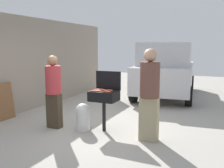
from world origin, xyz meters
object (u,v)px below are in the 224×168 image
at_px(hot_dog_9, 105,90).
at_px(hot_dog_10, 110,90).
at_px(hot_dog_2, 104,90).
at_px(hot_dog_3, 110,90).
at_px(hot_dog_6, 100,89).
at_px(hot_dog_15, 107,92).
at_px(hot_dog_7, 99,90).
at_px(hot_dog_14, 97,90).
at_px(hot_dog_8, 93,91).
at_px(person_right, 150,92).
at_px(bbq_grill, 104,97).
at_px(hot_dog_1, 108,92).
at_px(parked_minivan, 166,69).
at_px(person_left, 54,89).
at_px(hot_dog_11, 98,90).
at_px(hot_dog_5, 97,91).
at_px(hot_dog_13, 101,91).
at_px(hot_dog_12, 108,91).
at_px(propane_tank, 83,116).
at_px(hot_dog_4, 103,90).
at_px(hot_dog_0, 96,91).

relative_size(hot_dog_9, hot_dog_10, 1.00).
relative_size(hot_dog_2, hot_dog_3, 1.00).
relative_size(hot_dog_6, hot_dog_15, 1.00).
distance_m(hot_dog_7, hot_dog_14, 0.11).
xyz_separation_m(hot_dog_8, person_right, (1.26, 0.04, 0.07)).
relative_size(bbq_grill, hot_dog_3, 7.04).
bearing_deg(hot_dog_10, hot_dog_1, -81.38).
height_order(hot_dog_9, parked_minivan, parked_minivan).
xyz_separation_m(hot_dog_9, person_left, (-1.20, -0.26, -0.01)).
height_order(hot_dog_2, person_right, person_right).
distance_m(hot_dog_11, hot_dog_14, 0.04).
bearing_deg(hot_dog_10, hot_dog_5, -151.06).
xyz_separation_m(hot_dog_8, hot_dog_9, (0.22, 0.16, 0.00)).
xyz_separation_m(hot_dog_1, hot_dog_3, (-0.04, 0.19, 0.00)).
bearing_deg(parked_minivan, hot_dog_15, 81.61).
bearing_deg(bbq_grill, hot_dog_11, 168.71).
distance_m(bbq_grill, hot_dog_13, 0.21).
relative_size(hot_dog_12, person_right, 0.07).
relative_size(hot_dog_10, parked_minivan, 0.03).
relative_size(hot_dog_9, propane_tank, 0.21).
bearing_deg(hot_dog_4, hot_dog_9, -38.73).
bearing_deg(hot_dog_5, hot_dog_14, 118.88).
relative_size(hot_dog_1, hot_dog_6, 1.00).
xyz_separation_m(bbq_grill, hot_dog_5, (-0.13, -0.10, 0.16)).
xyz_separation_m(hot_dog_3, hot_dog_6, (-0.28, 0.03, 0.00)).
height_order(hot_dog_0, person_right, person_right).
height_order(bbq_grill, hot_dog_0, hot_dog_0).
bearing_deg(person_left, hot_dog_14, 31.43).
height_order(hot_dog_4, hot_dog_5, same).
distance_m(hot_dog_4, hot_dog_12, 0.23).
relative_size(hot_dog_8, hot_dog_13, 1.00).
xyz_separation_m(person_left, person_right, (2.24, 0.13, 0.09)).
xyz_separation_m(hot_dog_4, hot_dog_7, (-0.04, -0.13, 0.00)).
distance_m(hot_dog_7, hot_dog_13, 0.13).
relative_size(hot_dog_3, hot_dog_4, 1.00).
bearing_deg(hot_dog_1, hot_dog_2, 138.27).
relative_size(hot_dog_0, propane_tank, 0.21).
xyz_separation_m(hot_dog_11, propane_tank, (-0.32, -0.16, -0.61)).
xyz_separation_m(hot_dog_7, hot_dog_12, (0.22, -0.01, 0.00)).
xyz_separation_m(hot_dog_3, hot_dog_10, (0.01, -0.04, 0.00)).
xyz_separation_m(hot_dog_3, hot_dog_5, (-0.24, -0.18, 0.00)).
bearing_deg(hot_dog_7, hot_dog_6, 110.89).
relative_size(hot_dog_4, person_left, 0.08).
height_order(hot_dog_10, person_left, person_left).
xyz_separation_m(hot_dog_13, person_right, (1.06, 0.01, 0.07)).
distance_m(hot_dog_1, hot_dog_7, 0.25).
height_order(hot_dog_6, parked_minivan, parked_minivan).
relative_size(hot_dog_12, propane_tank, 0.21).
xyz_separation_m(hot_dog_14, hot_dog_15, (0.32, -0.14, 0.00)).
height_order(hot_dog_8, hot_dog_10, same).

